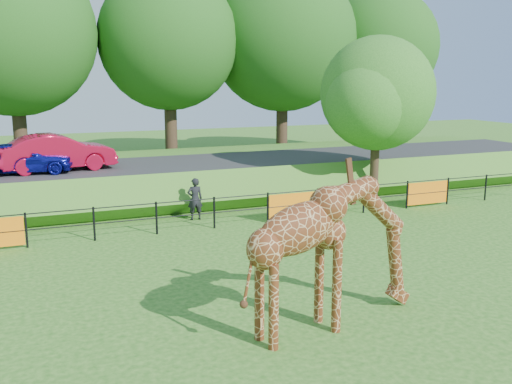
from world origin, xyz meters
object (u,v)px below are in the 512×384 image
(car_blue, at_px, (23,157))
(tree_east, at_px, (379,98))
(visitor, at_px, (195,199))
(giraffe, at_px, (334,254))
(car_red, at_px, (57,152))

(car_blue, height_order, tree_east, tree_east)
(car_blue, bearing_deg, visitor, -118.92)
(giraffe, height_order, tree_east, tree_east)
(tree_east, bearing_deg, giraffe, -127.78)
(tree_east, bearing_deg, visitor, -178.45)
(car_red, bearing_deg, visitor, -142.64)
(tree_east, bearing_deg, car_red, 161.08)
(visitor, height_order, tree_east, tree_east)
(giraffe, bearing_deg, car_red, 97.63)
(car_red, bearing_deg, tree_east, -116.45)
(car_blue, xyz_separation_m, visitor, (5.67, -4.16, -1.28))
(giraffe, relative_size, car_blue, 1.18)
(visitor, bearing_deg, car_red, -42.57)
(giraffe, height_order, visitor, giraffe)
(car_blue, bearing_deg, giraffe, -150.10)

